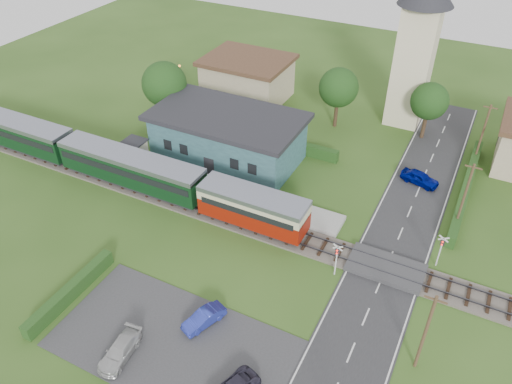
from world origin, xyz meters
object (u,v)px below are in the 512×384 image
at_px(car_park_silver, 120,351).
at_px(church_tower, 418,39).
at_px(car_park_blue, 204,318).
at_px(crossing_signal_near, 337,255).
at_px(car_on_road, 420,178).
at_px(pedestrian_near, 260,198).
at_px(crossing_signal_far, 441,247).
at_px(station_building, 228,136).
at_px(equipment_hut, 135,151).
at_px(pedestrian_far, 159,168).
at_px(house_west, 247,78).
at_px(train, 106,160).

bearing_deg(car_park_silver, church_tower, 72.26).
distance_m(car_park_blue, car_park_silver, 6.20).
xyz_separation_m(crossing_signal_near, car_on_road, (3.34, 15.97, -1.44)).
xyz_separation_m(car_on_road, pedestrian_near, (-12.57, -11.06, 0.61)).
distance_m(church_tower, crossing_signal_near, 29.57).
bearing_deg(crossing_signal_far, car_park_silver, -133.15).
bearing_deg(church_tower, crossing_signal_near, -87.18).
xyz_separation_m(station_building, car_park_silver, (5.89, -25.49, -2.05)).
bearing_deg(church_tower, crossing_signal_far, -69.98).
relative_size(church_tower, pedestrian_near, 10.15).
relative_size(equipment_hut, pedestrian_far, 1.62).
height_order(house_west, crossing_signal_far, house_west).
relative_size(car_park_silver, pedestrian_near, 2.26).
relative_size(house_west, car_park_blue, 3.15).
relative_size(station_building, car_park_blue, 4.67).
height_order(train, church_tower, church_tower).
relative_size(crossing_signal_near, pedestrian_far, 2.08).
distance_m(car_on_road, car_park_silver, 33.10).
relative_size(church_tower, pedestrian_far, 11.17).
xyz_separation_m(station_building, car_park_blue, (9.55, -20.49, -2.05)).
height_order(train, car_park_blue, train).
xyz_separation_m(car_park_blue, pedestrian_far, (-13.93, 13.92, 0.59)).
distance_m(equipment_hut, pedestrian_far, 3.74).
bearing_deg(car_park_blue, pedestrian_far, 156.47).
bearing_deg(church_tower, pedestrian_far, -129.41).
xyz_separation_m(crossing_signal_far, car_park_blue, (-14.05, -13.89, -1.50)).
bearing_deg(crossing_signal_near, car_park_blue, -126.97).
bearing_deg(station_building, church_tower, 48.59).
bearing_deg(car_park_blue, crossing_signal_near, 74.46).
relative_size(equipment_hut, house_west, 0.24).
distance_m(station_building, train, 12.79).
distance_m(car_on_road, pedestrian_far, 26.58).
relative_size(station_building, car_park_silver, 4.09).
relative_size(station_building, train, 0.37).
xyz_separation_m(station_building, crossing_signal_far, (23.60, -6.60, -0.55)).
height_order(house_west, car_on_road, house_west).
bearing_deg(church_tower, house_west, -171.47).
height_order(crossing_signal_near, car_on_road, crossing_signal_near).
bearing_deg(church_tower, pedestrian_near, -108.42).
distance_m(station_building, pedestrian_near, 9.77).
height_order(equipment_hut, station_building, station_building).
xyz_separation_m(house_west, pedestrian_near, (12.17, -20.50, -1.47)).
height_order(crossing_signal_far, pedestrian_near, crossing_signal_far).
bearing_deg(car_park_blue, church_tower, 103.17).
bearing_deg(church_tower, equipment_hut, -135.25).
bearing_deg(crossing_signal_far, church_tower, 110.02).
xyz_separation_m(train, pedestrian_near, (16.25, 2.50, -0.86)).
height_order(station_building, train, station_building).
distance_m(station_building, car_park_blue, 22.71).
bearing_deg(pedestrian_far, car_on_road, -88.04).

